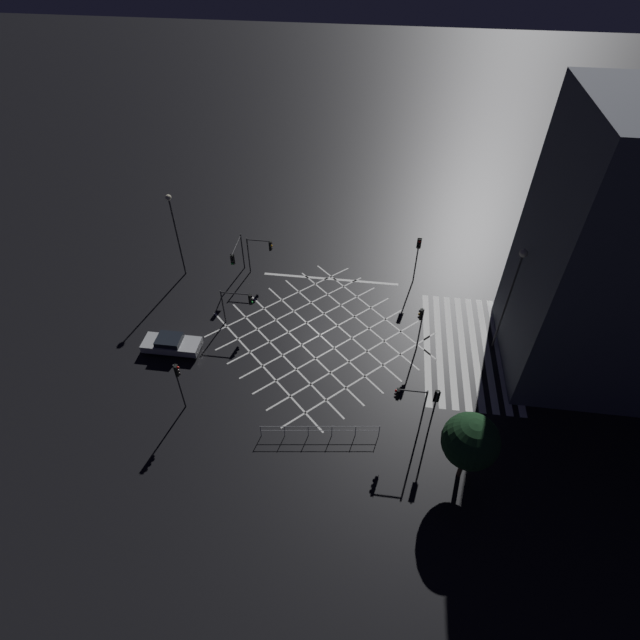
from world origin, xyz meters
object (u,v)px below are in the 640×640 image
Objects in this scene: traffic_light_nw_cross at (178,378)px; street_lamp_east at (515,279)px; traffic_light_ne_main at (237,254)px; traffic_light_median_north at (239,301)px; traffic_light_median_south at (420,321)px; street_tree_near at (470,441)px; traffic_light_sw_cross at (409,401)px; waiting_car at (171,344)px; traffic_light_ne_cross at (261,249)px; traffic_light_se_main at (418,251)px; street_lamp_west at (174,221)px; traffic_light_sw_main at (435,403)px.

traffic_light_nw_cross is 23.46m from street_lamp_east.
traffic_light_ne_main reaches higher than traffic_light_median_north.
street_lamp_east reaches higher than traffic_light_median_south.
street_tree_near is (-17.00, -18.00, 0.89)m from traffic_light_ne_main.
traffic_light_nw_cross is at bearing 0.47° from traffic_light_sw_cross.
traffic_light_nw_cross is 6.35m from waiting_car.
waiting_car is at bearing -142.53° from traffic_light_median_north.
traffic_light_median_south is at bearing 7.70° from waiting_car.
traffic_light_ne_cross is 11.55m from waiting_car.
traffic_light_ne_cross is at bearing 64.76° from waiting_car.
traffic_light_median_south reaches higher than traffic_light_median_north.
traffic_light_ne_main is at bearing -147.72° from traffic_light_ne_cross.
traffic_light_ne_cross reaches higher than traffic_light_median_north.
traffic_light_median_north is at bearing -61.97° from traffic_light_se_main.
traffic_light_nw_cross reaches higher than traffic_light_sw_cross.
traffic_light_ne_cross is 6.77m from traffic_light_median_north.
street_lamp_west reaches higher than street_tree_near.
street_tree_near reaches higher than traffic_light_median_south.
street_lamp_west is 28.84m from street_tree_near.
traffic_light_nw_cross is at bearing -160.99° from street_lamp_west.
traffic_light_sw_cross is at bearing 49.16° from street_tree_near.
traffic_light_sw_cross is 11.50m from street_lamp_east.
traffic_light_ne_cross is 0.80× the size of traffic_light_se_main.
street_lamp_east is (-6.64, -19.49, 3.82)m from traffic_light_ne_cross.
traffic_light_sw_cross is 24.48m from street_lamp_west.
street_tree_near reaches higher than traffic_light_ne_main.
street_lamp_east is 27.07m from street_lamp_west.
traffic_light_nw_cross is 14.76m from traffic_light_sw_cross.
street_lamp_east is 1.13× the size of street_lamp_west.
traffic_light_sw_cross is 0.90× the size of traffic_light_se_main.
street_lamp_east is (8.65, -6.73, 3.48)m from traffic_light_sw_cross.
street_lamp_west reaches higher than traffic_light_ne_main.
street_lamp_west is at bearing -18.31° from traffic_light_median_south.
traffic_light_median_north is 6.06m from waiting_car.
traffic_light_nw_cross is 0.54× the size of street_lamp_west.
traffic_light_median_north is 15.53m from traffic_light_se_main.
waiting_car is at bearing -167.14° from street_lamp_west.
traffic_light_sw_cross is 0.46× the size of street_lamp_east.
traffic_light_ne_main is 0.69× the size of street_tree_near.
street_tree_near is (-11.43, -16.36, 1.20)m from traffic_light_median_north.
traffic_light_ne_main is at bearing -92.21° from street_lamp_west.
traffic_light_ne_cross is 0.69× the size of street_tree_near.
traffic_light_median_south is at bearing 26.08° from traffic_light_nw_cross.
traffic_light_nw_cross is at bearing -44.08° from traffic_light_se_main.
traffic_light_sw_main is 0.52× the size of street_lamp_west.
traffic_light_median_south is 0.98× the size of traffic_light_sw_main.
traffic_light_median_north is at bearing -92.14° from traffic_light_ne_cross.
traffic_light_ne_cross is at bearing 82.61° from traffic_light_nw_cross.
street_lamp_west is at bearing 139.35° from traffic_light_median_north.
traffic_light_nw_cross is 15.45m from street_lamp_west.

